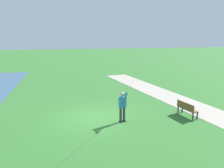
# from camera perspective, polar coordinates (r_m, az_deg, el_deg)

# --- Properties ---
(ground_plane) EXTENTS (120.00, 120.00, 0.00)m
(ground_plane) POSITION_cam_1_polar(r_m,az_deg,el_deg) (14.43, -3.88, -7.93)
(ground_plane) COLOR #33702D
(person_kite_flyer) EXTENTS (0.49, 0.63, 1.83)m
(person_kite_flyer) POSITION_cam_1_polar(r_m,az_deg,el_deg) (13.36, 2.58, -4.85)
(person_kite_flyer) COLOR #232328
(person_kite_flyer) RESTS_ON ground
(park_bench_near_walkway) EXTENTS (0.74, 1.56, 0.88)m
(park_bench_near_walkway) POSITION_cam_1_polar(r_m,az_deg,el_deg) (15.08, 17.50, -5.53)
(park_bench_near_walkway) COLOR brown
(park_bench_near_walkway) RESTS_ON ground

